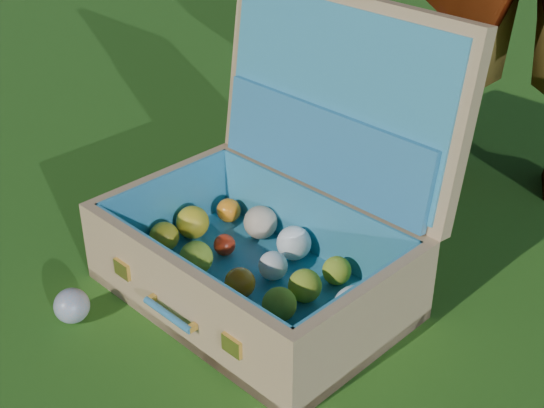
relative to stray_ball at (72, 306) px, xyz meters
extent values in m
plane|color=#215114|center=(0.46, 0.09, -0.04)|extent=(60.00, 60.00, 0.00)
sphere|color=teal|center=(0.00, 0.00, 0.00)|extent=(0.08, 0.08, 0.08)
cube|color=tan|center=(0.30, 0.26, -0.03)|extent=(0.76, 0.60, 0.02)
cube|color=tan|center=(0.24, 0.06, 0.06)|extent=(0.64, 0.20, 0.20)
cube|color=tan|center=(0.36, 0.46, 0.06)|extent=(0.64, 0.20, 0.20)
cube|color=tan|center=(-0.01, 0.35, 0.06)|extent=(0.13, 0.38, 0.20)
cube|color=tan|center=(0.61, 0.18, 0.06)|extent=(0.13, 0.38, 0.20)
cube|color=teal|center=(0.30, 0.26, -0.01)|extent=(0.70, 0.54, 0.01)
cube|color=teal|center=(0.25, 0.08, 0.07)|extent=(0.59, 0.17, 0.17)
cube|color=teal|center=(0.35, 0.45, 0.07)|extent=(0.59, 0.17, 0.17)
cube|color=teal|center=(0.01, 0.35, 0.07)|extent=(0.11, 0.38, 0.17)
cube|color=teal|center=(0.59, 0.18, 0.07)|extent=(0.11, 0.38, 0.17)
cube|color=tan|center=(0.37, 0.52, 0.37)|extent=(0.66, 0.28, 0.44)
cube|color=teal|center=(0.37, 0.50, 0.38)|extent=(0.61, 0.23, 0.39)
cube|color=teal|center=(0.36, 0.48, 0.26)|extent=(0.58, 0.21, 0.19)
cube|color=#F2C659|center=(0.07, 0.10, 0.06)|extent=(0.05, 0.02, 0.04)
cube|color=#F2C659|center=(0.41, 0.00, 0.06)|extent=(0.05, 0.02, 0.04)
cylinder|color=teal|center=(0.23, 0.03, 0.04)|extent=(0.14, 0.05, 0.02)
cube|color=#F2C659|center=(0.17, 0.06, 0.04)|extent=(0.02, 0.02, 0.01)
cube|color=#F2C659|center=(0.30, 0.02, 0.04)|extent=(0.02, 0.02, 0.01)
sphere|color=beige|center=(0.01, 0.19, 0.02)|extent=(0.06, 0.06, 0.06)
sphere|color=orange|center=(0.15, 0.15, 0.02)|extent=(0.06, 0.06, 0.06)
sphere|color=#B9CB31|center=(0.26, 0.12, 0.03)|extent=(0.07, 0.07, 0.07)
sphere|color=#0F204D|center=(0.38, 0.10, 0.03)|extent=(0.07, 0.07, 0.07)
sphere|color=#B7260E|center=(0.50, 0.07, 0.02)|extent=(0.05, 0.05, 0.05)
sphere|color=gold|center=(0.04, 0.29, 0.03)|extent=(0.07, 0.07, 0.07)
sphere|color=#B9CB31|center=(0.16, 0.25, 0.03)|extent=(0.08, 0.08, 0.08)
sphere|color=orange|center=(0.29, 0.22, 0.03)|extent=(0.07, 0.07, 0.07)
sphere|color=#B9CB31|center=(0.41, 0.19, 0.03)|extent=(0.07, 0.07, 0.07)
sphere|color=#0F204D|center=(0.54, 0.16, 0.02)|extent=(0.06, 0.06, 0.06)
sphere|color=gold|center=(0.07, 0.37, 0.03)|extent=(0.08, 0.08, 0.08)
sphere|color=#B7260E|center=(0.18, 0.34, 0.02)|extent=(0.05, 0.05, 0.05)
sphere|color=white|center=(0.33, 0.31, 0.03)|extent=(0.07, 0.07, 0.07)
sphere|color=#B9CB31|center=(0.42, 0.27, 0.03)|extent=(0.07, 0.07, 0.07)
sphere|color=white|center=(0.56, 0.24, 0.04)|extent=(0.10, 0.10, 0.10)
sphere|color=orange|center=(0.11, 0.47, 0.02)|extent=(0.06, 0.06, 0.06)
sphere|color=beige|center=(0.21, 0.45, 0.03)|extent=(0.08, 0.08, 0.08)
sphere|color=white|center=(0.33, 0.40, 0.03)|extent=(0.08, 0.08, 0.08)
sphere|color=#B9CB31|center=(0.46, 0.36, 0.02)|extent=(0.07, 0.07, 0.07)
sphere|color=#B9CB31|center=(0.57, 0.35, 0.03)|extent=(0.07, 0.07, 0.07)
camera|label=1|loc=(1.00, -0.92, 1.02)|focal=50.00mm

